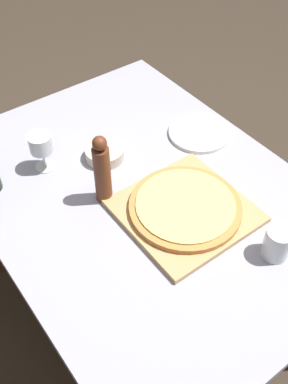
{
  "coord_description": "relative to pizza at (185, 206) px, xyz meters",
  "views": [
    {
      "loc": [
        -0.59,
        -0.8,
        1.82
      ],
      "look_at": [
        -0.03,
        -0.05,
        0.83
      ],
      "focal_mm": 42.0,
      "sensor_mm": 36.0,
      "label": 1
    }
  ],
  "objects": [
    {
      "name": "pepper_mill",
      "position": [
        -0.16,
        0.2,
        0.09
      ],
      "size": [
        0.05,
        0.05,
        0.25
      ],
      "color": "#5B2D19",
      "rests_on": "dining_table"
    },
    {
      "name": "wine_glass",
      "position": [
        -0.25,
        0.44,
        0.07
      ],
      "size": [
        0.08,
        0.08,
        0.14
      ],
      "color": "silver",
      "rests_on": "dining_table"
    },
    {
      "name": "small_bowl",
      "position": [
        -0.06,
        0.36,
        -0.01
      ],
      "size": [
        0.13,
        0.13,
        0.04
      ],
      "color": "beige",
      "rests_on": "dining_table"
    },
    {
      "name": "dining_table",
      "position": [
        -0.05,
        0.15,
        -0.13
      ],
      "size": [
        0.96,
        1.31,
        0.77
      ],
      "color": "#9393A8",
      "rests_on": "ground_plane"
    },
    {
      "name": "drinking_tumbler",
      "position": [
        0.1,
        -0.27,
        0.02
      ],
      "size": [
        0.08,
        0.08,
        0.1
      ],
      "color": "silver",
      "rests_on": "dining_table"
    },
    {
      "name": "pizza",
      "position": [
        0.0,
        0.0,
        0.0
      ],
      "size": [
        0.34,
        0.34,
        0.02
      ],
      "color": "#BC7A3D",
      "rests_on": "cutting_board"
    },
    {
      "name": "cutting_board",
      "position": [
        0.0,
        0.0,
        -0.02
      ],
      "size": [
        0.37,
        0.36,
        0.02
      ],
      "color": "tan",
      "rests_on": "dining_table"
    },
    {
      "name": "ground_plane",
      "position": [
        -0.05,
        0.15,
        -0.8
      ],
      "size": [
        12.0,
        12.0,
        0.0
      ],
      "primitive_type": "plane",
      "color": "#382D23"
    },
    {
      "name": "dinner_plate",
      "position": [
        0.29,
        0.26,
        -0.02
      ],
      "size": [
        0.22,
        0.22,
        0.01
      ],
      "color": "silver",
      "rests_on": "dining_table"
    }
  ]
}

